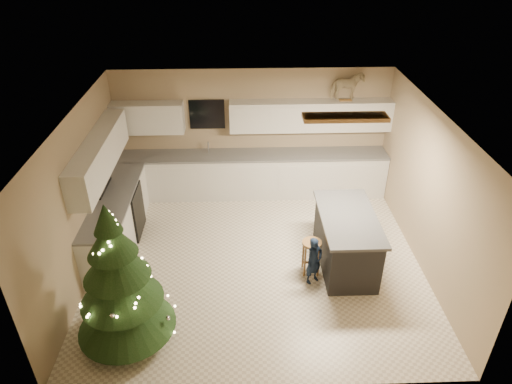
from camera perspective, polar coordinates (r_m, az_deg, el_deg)
ground_plane at (r=7.94m, az=0.09°, el=-8.44°), size 5.50×5.50×0.00m
room_shell at (r=6.96m, az=0.29°, el=2.75°), size 5.52×5.02×2.61m
cabinetry at (r=8.90m, az=-6.17°, el=2.04°), size 5.50×3.20×2.00m
island at (r=7.73m, az=11.18°, el=-5.91°), size 0.90×1.70×0.95m
bar_stool at (r=7.48m, az=6.95°, el=-7.13°), size 0.32×0.32×0.61m
christmas_tree at (r=6.35m, az=-16.61°, el=-11.37°), size 1.38×1.33×2.20m
toddler at (r=7.32m, az=7.26°, el=-8.52°), size 0.36×0.34×0.83m
rocking_horse at (r=9.12m, az=11.30°, el=12.81°), size 0.67×0.42×0.55m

